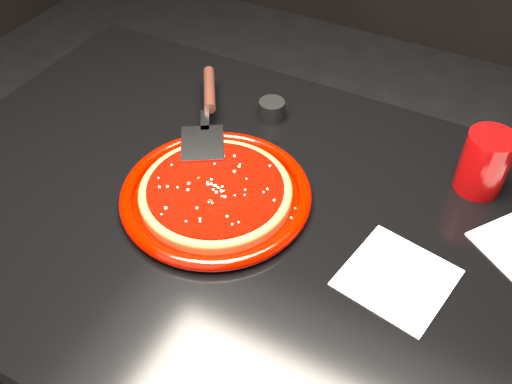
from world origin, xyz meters
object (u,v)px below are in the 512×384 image
at_px(table, 250,335).
at_px(pizza_server, 207,112).
at_px(cup, 485,163).
at_px(plate, 216,195).
at_px(ramekin, 272,110).

xyz_separation_m(table, pizza_server, (-0.17, 0.16, 0.42)).
distance_m(pizza_server, cup, 0.50).
relative_size(plate, cup, 2.90).
xyz_separation_m(table, cup, (0.32, 0.24, 0.43)).
relative_size(cup, ramekin, 2.18).
distance_m(plate, cup, 0.45).
height_order(table, ramekin, ramekin).
height_order(table, plate, plate).
relative_size(table, pizza_server, 3.72).
relative_size(pizza_server, cup, 2.93).
height_order(table, pizza_server, pizza_server).
bearing_deg(table, cup, 36.98).
distance_m(plate, ramekin, 0.25).
bearing_deg(cup, table, -143.02).
distance_m(table, plate, 0.39).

